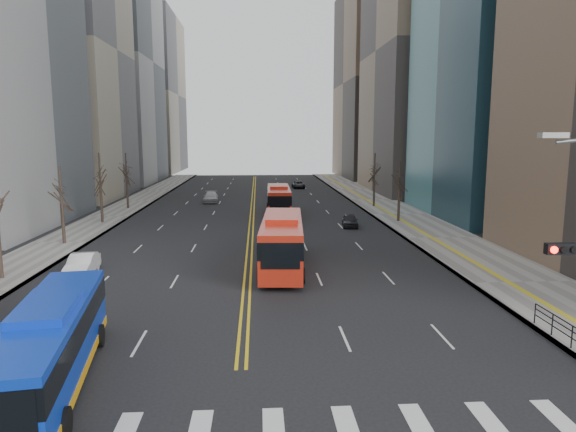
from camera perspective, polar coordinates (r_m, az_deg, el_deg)
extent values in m
cube|color=slate|center=(62.41, 12.26, 0.18)|extent=(7.00, 130.00, 0.15)
cube|color=slate|center=(62.55, -19.32, -0.10)|extent=(5.00, 130.00, 0.15)
cube|color=silver|center=(19.78, 29.10, -20.25)|extent=(0.70, 4.00, 0.01)
cube|color=gold|center=(70.04, -4.10, 1.23)|extent=(0.15, 100.00, 0.01)
cube|color=gold|center=(70.03, -3.77, 1.23)|extent=(0.15, 100.00, 0.01)
cube|color=gray|center=(87.39, -25.73, 16.38)|extent=(22.00, 22.00, 44.00)
cube|color=gray|center=(112.70, -19.94, 15.85)|extent=(20.00, 26.00, 48.00)
cube|color=#85725C|center=(91.32, 16.11, 17.16)|extent=(20.00, 26.00, 46.00)
cube|color=gray|center=(142.96, -15.75, 12.83)|extent=(18.00, 30.00, 40.00)
cube|color=brown|center=(121.33, 10.46, 14.26)|extent=(18.00, 30.00, 42.00)
cube|color=black|center=(19.71, 28.10, -3.22)|extent=(1.10, 0.28, 0.38)
cylinder|color=#FF190C|center=(19.40, 27.46, -3.36)|extent=(0.24, 0.08, 0.24)
cylinder|color=black|center=(19.58, 28.34, -3.32)|extent=(0.24, 0.08, 0.24)
cylinder|color=black|center=(19.77, 29.21, -3.27)|extent=(0.24, 0.08, 0.24)
cube|color=#999993|center=(19.04, 27.38, 7.98)|extent=(0.90, 0.35, 0.18)
cube|color=black|center=(25.81, 29.09, -10.63)|extent=(0.04, 6.00, 0.04)
cylinder|color=black|center=(25.97, 29.00, -11.68)|extent=(0.06, 0.06, 1.00)
cylinder|color=black|center=(27.17, 27.30, -10.66)|extent=(0.06, 0.06, 1.00)
cylinder|color=black|center=(28.39, 25.75, -9.72)|extent=(0.06, 0.06, 1.00)
cylinder|color=black|center=(48.05, -23.71, -0.84)|extent=(0.28, 0.28, 3.60)
cylinder|color=black|center=(58.35, -20.01, 1.16)|extent=(0.28, 0.28, 4.00)
cylinder|color=black|center=(68.89, -17.41, 2.30)|extent=(0.28, 0.28, 3.80)
cylinder|color=black|center=(57.01, 12.20, 1.07)|extent=(0.28, 0.28, 3.50)
cylinder|color=black|center=(68.54, 9.54, 2.54)|extent=(0.28, 0.28, 3.75)
cube|color=#0C33BD|center=(21.36, -24.95, -12.83)|extent=(3.96, 11.46, 2.65)
cube|color=black|center=(21.18, -25.04, -11.48)|extent=(4.02, 11.49, 0.96)
cube|color=#0C33BD|center=(20.90, -25.20, -9.19)|extent=(2.43, 4.16, 0.40)
cube|color=#F8A20D|center=(21.79, -24.75, -15.58)|extent=(4.02, 11.49, 0.35)
cylinder|color=black|center=(18.42, -23.58, -20.36)|extent=(0.44, 1.03, 1.00)
cylinder|color=black|center=(25.31, -25.55, -12.31)|extent=(0.44, 1.03, 1.00)
cylinder|color=black|center=(24.85, -20.18, -12.37)|extent=(0.44, 1.03, 1.00)
cube|color=red|center=(36.26, -0.65, -2.84)|extent=(3.50, 12.16, 3.14)
cube|color=black|center=(36.14, -0.65, -1.91)|extent=(3.56, 12.19, 1.12)
cube|color=red|center=(35.96, -0.66, -0.23)|extent=(2.45, 4.34, 0.40)
cylinder|color=black|center=(32.91, -3.16, -6.61)|extent=(0.36, 1.02, 1.00)
cylinder|color=black|center=(32.86, 1.63, -6.63)|extent=(0.36, 1.02, 1.00)
cylinder|color=black|center=(40.36, -2.49, -3.70)|extent=(0.36, 1.02, 1.00)
cylinder|color=black|center=(40.32, 1.39, -3.71)|extent=(0.36, 1.02, 1.00)
cube|color=red|center=(60.79, -1.05, 1.81)|extent=(2.78, 11.33, 2.93)
cube|color=black|center=(60.72, -1.05, 2.34)|extent=(2.84, 11.35, 1.05)
cube|color=red|center=(60.62, -1.05, 3.28)|extent=(2.13, 3.99, 0.40)
cylinder|color=black|center=(57.38, -2.25, 0.05)|extent=(0.32, 1.01, 1.00)
cylinder|color=black|center=(57.44, 0.31, 0.07)|extent=(0.32, 1.01, 1.00)
cylinder|color=black|center=(64.53, -2.25, 1.03)|extent=(0.32, 1.01, 1.00)
cylinder|color=black|center=(64.58, 0.03, 1.05)|extent=(0.32, 1.01, 1.00)
imported|color=silver|center=(37.23, -21.91, -5.06)|extent=(1.90, 4.54, 1.46)
imported|color=black|center=(53.46, 6.89, -0.50)|extent=(1.92, 3.93, 1.29)
imported|color=#A1A2A6|center=(73.68, -8.57, 2.09)|extent=(2.28, 5.05, 1.44)
imported|color=black|center=(92.83, 1.16, 3.51)|extent=(2.27, 4.60, 1.26)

